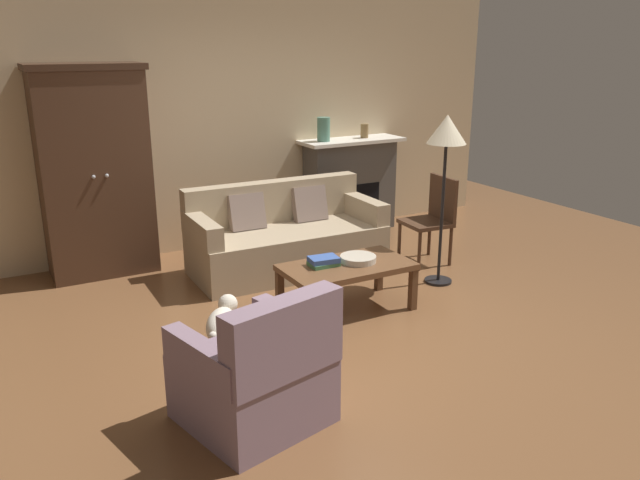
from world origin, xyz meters
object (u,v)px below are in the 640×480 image
(mantel_vase_bronze, at_px, (364,131))
(side_chair_wooden, at_px, (433,214))
(armoire, at_px, (95,172))
(couch, at_px, (285,239))
(mantel_vase_jade, at_px, (324,129))
(dog, at_px, (222,323))
(coffee_table, at_px, (347,270))
(fruit_bowl, at_px, (358,259))
(armchair_near_left, at_px, (257,376))
(book_stack, at_px, (324,261))
(fireplace, at_px, (350,184))
(floor_lamp, at_px, (446,139))

(mantel_vase_bronze, bearing_deg, side_chair_wooden, -92.19)
(armoire, xyz_separation_m, couch, (1.63, -0.82, -0.70))
(mantel_vase_jade, bearing_deg, dog, -133.04)
(dog, bearing_deg, coffee_table, 10.93)
(fruit_bowl, bearing_deg, couch, 95.39)
(armchair_near_left, bearing_deg, fruit_bowl, 39.18)
(armchair_near_left, bearing_deg, coffee_table, 41.28)
(mantel_vase_jade, height_order, dog, mantel_vase_jade)
(armoire, bearing_deg, book_stack, -53.69)
(dog, bearing_deg, mantel_vase_bronze, 40.38)
(armoire, relative_size, book_stack, 7.88)
(fireplace, xyz_separation_m, side_chair_wooden, (0.13, -1.44, -0.06))
(side_chair_wooden, bearing_deg, fruit_bowl, -154.00)
(armchair_near_left, bearing_deg, mantel_vase_jade, 54.90)
(mantel_vase_bronze, bearing_deg, floor_lamp, -101.05)
(armoire, bearing_deg, armchair_near_left, -85.10)
(book_stack, height_order, dog, book_stack)
(armoire, relative_size, floor_lamp, 1.27)
(mantel_vase_jade, xyz_separation_m, mantel_vase_bronze, (0.56, 0.00, -0.05))
(coffee_table, bearing_deg, armchair_near_left, -138.72)
(fireplace, bearing_deg, armchair_near_left, -129.17)
(mantel_vase_jade, height_order, side_chair_wooden, mantel_vase_jade)
(floor_lamp, bearing_deg, fireplace, 84.21)
(book_stack, distance_m, mantel_vase_jade, 2.45)
(armchair_near_left, xyz_separation_m, floor_lamp, (2.48, 1.33, 1.06))
(mantel_vase_jade, bearing_deg, fireplace, 2.70)
(armoire, relative_size, mantel_vase_bronze, 12.28)
(fireplace, height_order, dog, fireplace)
(fruit_bowl, bearing_deg, side_chair_wooden, 26.00)
(coffee_table, bearing_deg, floor_lamp, 7.32)
(mantel_vase_bronze, height_order, side_chair_wooden, mantel_vase_bronze)
(fruit_bowl, relative_size, mantel_vase_jade, 1.13)
(fireplace, xyz_separation_m, fruit_bowl, (-1.21, -2.09, -0.12))
(armoire, distance_m, book_stack, 2.49)
(fruit_bowl, relative_size, armchair_near_left, 0.33)
(armchair_near_left, xyz_separation_m, dog, (0.13, 0.95, -0.07))
(couch, height_order, book_stack, couch)
(coffee_table, bearing_deg, mantel_vase_bronze, 54.12)
(fireplace, xyz_separation_m, couch, (-1.32, -0.89, -0.25))
(fireplace, distance_m, dog, 3.46)
(fireplace, xyz_separation_m, armoire, (-2.95, -0.08, 0.45))
(coffee_table, bearing_deg, fruit_bowl, 6.01)
(side_chair_wooden, height_order, floor_lamp, floor_lamp)
(fireplace, xyz_separation_m, mantel_vase_bronze, (0.18, -0.02, 0.63))
(book_stack, relative_size, dog, 0.52)
(mantel_vase_jade, bearing_deg, side_chair_wooden, -70.37)
(armchair_near_left, bearing_deg, side_chair_wooden, 33.41)
(mantel_vase_jade, relative_size, side_chair_wooden, 0.30)
(armoire, bearing_deg, couch, -26.55)
(mantel_vase_jade, relative_size, mantel_vase_bronze, 1.66)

